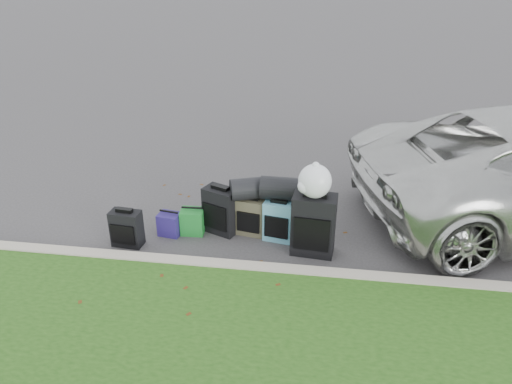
# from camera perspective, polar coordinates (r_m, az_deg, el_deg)

# --- Properties ---
(ground) EXTENTS (120.00, 120.00, 0.00)m
(ground) POSITION_cam_1_polar(r_m,az_deg,el_deg) (7.10, 0.58, -4.74)
(ground) COLOR #383535
(ground) RESTS_ON ground
(curb) EXTENTS (120.00, 0.18, 0.15)m
(curb) POSITION_cam_1_polar(r_m,az_deg,el_deg) (6.24, -0.64, -8.89)
(curb) COLOR #9E937F
(curb) RESTS_ON ground
(suitcase_small_black) EXTENTS (0.42, 0.26, 0.51)m
(suitcase_small_black) POSITION_cam_1_polar(r_m,az_deg,el_deg) (6.95, -14.56, -4.04)
(suitcase_small_black) COLOR black
(suitcase_small_black) RESTS_ON ground
(suitcase_large_black_left) EXTENTS (0.54, 0.44, 0.67)m
(suitcase_large_black_left) POSITION_cam_1_polar(r_m,az_deg,el_deg) (7.01, -4.03, -2.10)
(suitcase_large_black_left) COLOR black
(suitcase_large_black_left) RESTS_ON ground
(suitcase_olive) EXTENTS (0.43, 0.31, 0.54)m
(suitcase_olive) POSITION_cam_1_polar(r_m,az_deg,el_deg) (6.98, -0.54, -2.78)
(suitcase_olive) COLOR #383525
(suitcase_olive) RESTS_ON ground
(suitcase_teal) EXTENTS (0.43, 0.30, 0.57)m
(suitcase_teal) POSITION_cam_1_polar(r_m,az_deg,el_deg) (6.84, 2.62, -3.32)
(suitcase_teal) COLOR teal
(suitcase_teal) RESTS_ON ground
(suitcase_large_black_right) EXTENTS (0.58, 0.38, 0.83)m
(suitcase_large_black_right) POSITION_cam_1_polar(r_m,az_deg,el_deg) (6.53, 6.59, -3.74)
(suitcase_large_black_right) COLOR black
(suitcase_large_black_right) RESTS_ON ground
(tote_green) EXTENTS (0.33, 0.27, 0.36)m
(tote_green) POSITION_cam_1_polar(r_m,az_deg,el_deg) (7.09, -7.25, -3.36)
(tote_green) COLOR #197126
(tote_green) RESTS_ON ground
(tote_navy) EXTENTS (0.33, 0.28, 0.32)m
(tote_navy) POSITION_cam_1_polar(r_m,az_deg,el_deg) (7.11, -9.82, -3.63)
(tote_navy) COLOR navy
(tote_navy) RESTS_ON ground
(duffel_left) EXTENTS (0.63, 0.48, 0.30)m
(duffel_left) POSITION_cam_1_polar(r_m,az_deg,el_deg) (6.80, -0.58, 0.41)
(duffel_left) COLOR black
(duffel_left) RESTS_ON suitcase_olive
(duffel_right) EXTENTS (0.58, 0.33, 0.32)m
(duffel_right) POSITION_cam_1_polar(r_m,az_deg,el_deg) (6.72, 2.95, 0.39)
(duffel_right) COLOR black
(duffel_right) RESTS_ON suitcase_teal
(trash_bag) EXTENTS (0.42, 0.42, 0.42)m
(trash_bag) POSITION_cam_1_polar(r_m,az_deg,el_deg) (6.24, 6.75, 1.24)
(trash_bag) COLOR white
(trash_bag) RESTS_ON suitcase_large_black_right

